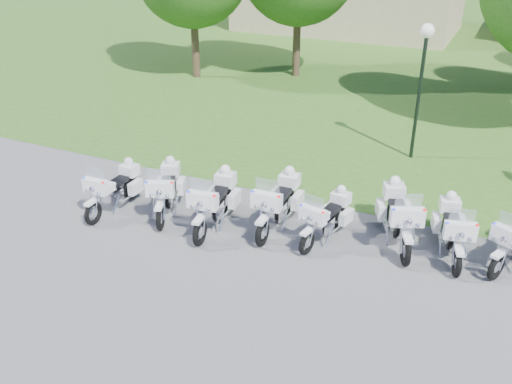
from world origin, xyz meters
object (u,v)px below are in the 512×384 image
at_px(motorcycle_2, 215,201).
at_px(lamp_post, 424,59).
at_px(motorcycle_3, 278,202).
at_px(motorcycle_4, 327,216).
at_px(motorcycle_5, 399,215).
at_px(motorcycle_6, 453,229).
at_px(motorcycle_0, 115,188).
at_px(motorcycle_1, 166,189).

height_order(motorcycle_2, lamp_post, lamp_post).
distance_m(motorcycle_3, motorcycle_4, 1.35).
distance_m(motorcycle_5, motorcycle_6, 1.30).
bearing_deg(motorcycle_0, motorcycle_3, -166.97).
bearing_deg(motorcycle_3, motorcycle_5, -170.64).
xyz_separation_m(motorcycle_3, lamp_post, (2.26, 6.10, 2.58)).
relative_size(motorcycle_1, motorcycle_3, 0.90).
bearing_deg(motorcycle_3, motorcycle_1, 8.52).
xyz_separation_m(motorcycle_0, motorcycle_4, (5.79, 0.95, -0.02)).
relative_size(motorcycle_1, motorcycle_6, 0.98).
bearing_deg(motorcycle_1, motorcycle_6, 165.96).
height_order(motorcycle_0, lamp_post, lamp_post).
distance_m(motorcycle_4, lamp_post, 6.77).
bearing_deg(motorcycle_1, motorcycle_3, 167.38).
bearing_deg(motorcycle_1, motorcycle_0, -3.60).
distance_m(motorcycle_1, motorcycle_4, 4.44).
relative_size(motorcycle_0, lamp_post, 0.52).
bearing_deg(motorcycle_4, lamp_post, -87.02).
xyz_separation_m(motorcycle_0, motorcycle_6, (8.74, 1.58, 0.02)).
bearing_deg(motorcycle_6, motorcycle_4, -3.81).
height_order(motorcycle_0, motorcycle_3, motorcycle_3).
relative_size(motorcycle_0, motorcycle_3, 0.90).
bearing_deg(motorcycle_4, motorcycle_3, 8.94).
height_order(motorcycle_4, motorcycle_6, motorcycle_6).
bearing_deg(motorcycle_0, motorcycle_4, -170.45).
bearing_deg(motorcycle_1, motorcycle_4, 163.63).
xyz_separation_m(motorcycle_5, lamp_post, (-0.73, 5.53, 2.57)).
xyz_separation_m(motorcycle_1, lamp_post, (5.33, 6.64, 2.62)).
bearing_deg(motorcycle_6, motorcycle_0, -5.55).
bearing_deg(motorcycle_4, motorcycle_5, -147.60).
bearing_deg(motorcycle_2, motorcycle_6, -175.23).
distance_m(motorcycle_0, motorcycle_1, 1.46).
distance_m(motorcycle_1, motorcycle_6, 7.44).
distance_m(motorcycle_3, motorcycle_5, 3.04).
height_order(motorcycle_3, motorcycle_5, motorcycle_5).
xyz_separation_m(motorcycle_2, motorcycle_4, (2.86, 0.58, -0.09)).
bearing_deg(motorcycle_2, motorcycle_1, -10.63).
bearing_deg(motorcycle_6, motorcycle_5, -15.99).
xyz_separation_m(motorcycle_2, motorcycle_3, (1.51, 0.64, 0.00)).
relative_size(motorcycle_5, motorcycle_6, 1.05).
bearing_deg(motorcycle_4, motorcycle_0, 20.83).
relative_size(motorcycle_2, motorcycle_3, 0.99).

